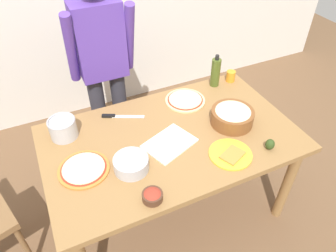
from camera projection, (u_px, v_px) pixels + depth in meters
ground at (171, 206)px, 2.50m from camera, size 8.00×8.00×0.00m
dining_table at (171, 147)px, 2.06m from camera, size 1.60×0.96×0.76m
person_cook at (103, 64)px, 2.34m from camera, size 0.49×0.25×1.62m
pizza_raw_on_board at (185, 100)px, 2.28m from camera, size 0.29×0.29×0.02m
pizza_cooked_on_tray at (84, 169)px, 1.79m from camera, size 0.29×0.29×0.02m
plate_with_slice at (231, 154)px, 1.87m from camera, size 0.26×0.26×0.02m
popcorn_bowl at (232, 116)px, 2.06m from camera, size 0.28×0.28×0.11m
mixing_bowl_steel at (131, 164)px, 1.77m from camera, size 0.20×0.20×0.08m
small_sauce_bowl at (152, 196)px, 1.62m from camera, size 0.11×0.11×0.06m
olive_oil_bottle at (216, 72)px, 2.37m from camera, size 0.07×0.07×0.26m
steel_pot at (63, 128)px, 1.96m from camera, size 0.17×0.17×0.13m
cup_orange at (231, 76)px, 2.46m from camera, size 0.07×0.07×0.08m
cutting_board_white at (170, 143)px, 1.95m from camera, size 0.36×0.31×0.01m
chef_knife at (118, 116)px, 2.15m from camera, size 0.27×0.15×0.02m
avocado at (270, 144)px, 1.90m from camera, size 0.06×0.06×0.07m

